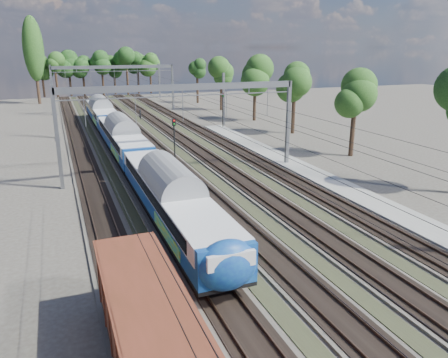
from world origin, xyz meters
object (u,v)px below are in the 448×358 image
object	(u,v)px
freight_boxcar	(158,355)
worker	(140,115)
emu_train	(123,134)
signal_far	(223,106)
signal_near	(174,139)

from	to	relation	value
freight_boxcar	worker	world-z (taller)	freight_boxcar
emu_train	freight_boxcar	bearing A→B (deg)	-96.83
freight_boxcar	signal_far	bearing A→B (deg)	66.72
signal_far	signal_near	bearing A→B (deg)	-111.02
freight_boxcar	worker	size ratio (longest dim) A/B	8.12
emu_train	worker	bearing A→B (deg)	75.38
emu_train	signal_far	bearing A→B (deg)	38.01
freight_boxcar	signal_near	bearing A→B (deg)	73.96
signal_near	worker	bearing A→B (deg)	90.16
emu_train	signal_near	xyz separation A→B (m)	(3.95, -8.19, 0.74)
worker	freight_boxcar	bearing A→B (deg)	167.53
freight_boxcar	signal_near	world-z (taller)	signal_near
signal_near	signal_far	xyz separation A→B (m)	(13.63, 21.93, 0.05)
freight_boxcar	worker	xyz separation A→B (m)	(11.62, 64.88, -1.32)
worker	emu_train	bearing A→B (deg)	163.06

